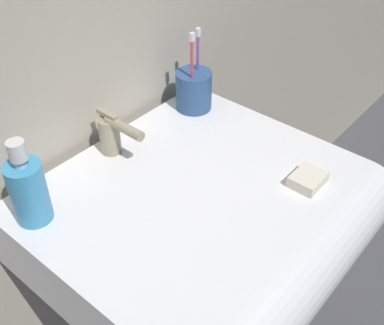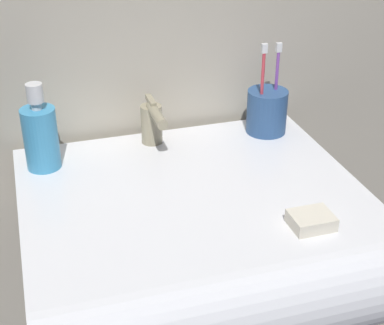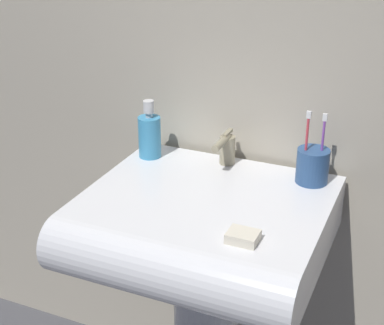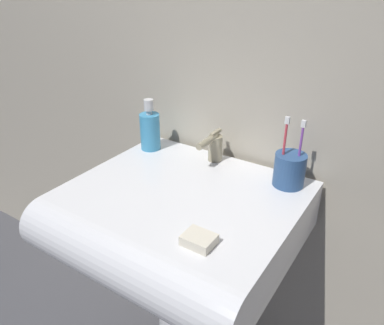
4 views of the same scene
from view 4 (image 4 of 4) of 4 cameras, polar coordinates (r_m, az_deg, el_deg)
wall_back at (r=1.20m, az=7.38°, el=16.15°), size 5.00×0.05×2.40m
sink_pedestal at (r=1.40m, az=-0.79°, el=-22.17°), size 0.19×0.19×0.72m
sink_basin at (r=1.07m, az=-2.69°, el=-8.89°), size 0.64×0.59×0.15m
faucet at (r=1.21m, az=3.32°, el=2.47°), size 0.05×0.13×0.10m
toothbrush_cup at (r=1.11m, az=14.64°, el=-1.02°), size 0.09×0.09×0.21m
soap_bottle at (r=1.30m, az=-6.42°, el=4.95°), size 0.07×0.07×0.18m
bar_soap at (r=0.87m, az=1.07°, el=-11.69°), size 0.07×0.06×0.02m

